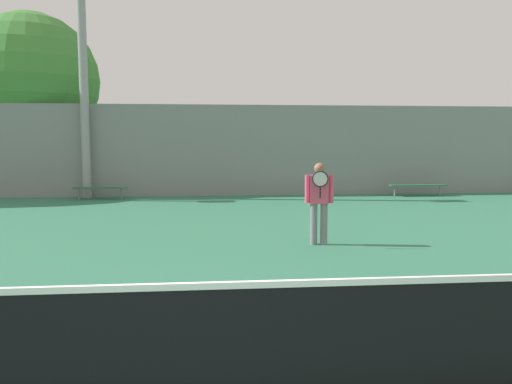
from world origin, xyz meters
name	(u,v)px	position (x,y,z in m)	size (l,w,h in m)	color
tennis_net	(197,347)	(0.00, 0.00, 0.51)	(11.08, 0.09, 1.00)	#195128
tennis_player	(319,199)	(2.26, 5.96, 0.91)	(0.56, 0.44, 1.62)	slate
bench_courtside_near	(100,188)	(-3.71, 14.35, 0.39)	(1.84, 0.40, 0.43)	#28663D
bench_courtside_far	(417,186)	(7.91, 14.35, 0.39)	(2.19, 0.40, 0.43)	#28663D
light_pole_near_left	(82,45)	(-4.27, 14.86, 5.42)	(0.90, 0.60, 9.71)	#939399
back_fence	(205,151)	(0.00, 15.18, 1.70)	(31.17, 0.06, 3.40)	gray
tree_green_tall	(31,80)	(-6.95, 17.55, 4.50)	(5.31, 5.31, 7.16)	brown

